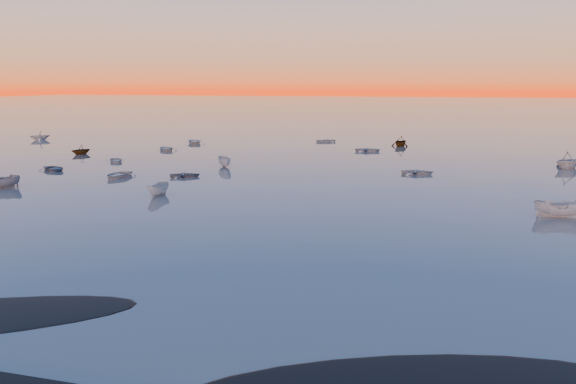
% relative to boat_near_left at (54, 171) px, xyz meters
% --- Properties ---
extents(ground, '(600.00, 600.00, 0.00)m').
position_rel_boat_near_left_xyz_m(ground, '(30.93, 62.51, 0.00)').
color(ground, '#675F56').
rests_on(ground, ground).
extents(mud_lobes, '(140.00, 6.00, 0.07)m').
position_rel_boat_near_left_xyz_m(mud_lobes, '(30.93, -38.49, 0.01)').
color(mud_lobes, black).
rests_on(mud_lobes, ground).
extents(moored_fleet, '(124.00, 58.00, 1.20)m').
position_rel_boat_near_left_xyz_m(moored_fleet, '(30.93, 15.51, 0.00)').
color(moored_fleet, silver).
rests_on(moored_fleet, ground).
extents(boat_near_left, '(3.08, 3.96, 0.92)m').
position_rel_boat_near_left_xyz_m(boat_near_left, '(0.00, 0.00, 0.00)').
color(boat_near_left, slate).
rests_on(boat_near_left, ground).
extents(boat_near_center, '(2.19, 4.19, 1.38)m').
position_rel_boat_near_left_xyz_m(boat_near_center, '(52.70, -9.54, 0.00)').
color(boat_near_center, silver).
rests_on(boat_near_center, ground).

